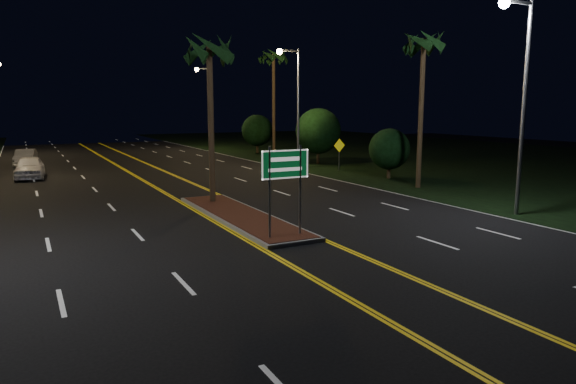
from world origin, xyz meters
TOP-DOWN VIEW (x-y plane):
  - ground at (0.00, 0.00)m, footprint 120.00×120.00m
  - grass_right at (30.00, 25.00)m, footprint 40.00×110.00m
  - median_island at (0.00, 7.00)m, footprint 2.25×10.25m
  - highway_sign at (0.00, 2.80)m, footprint 1.80×0.08m
  - streetlight_right_near at (10.61, 2.00)m, footprint 1.91×0.44m
  - streetlight_right_mid at (10.61, 22.00)m, footprint 1.91×0.44m
  - streetlight_right_far at (10.61, 42.00)m, footprint 1.91×0.44m
  - palm_median at (0.00, 10.50)m, footprint 2.40×2.40m
  - palm_right_near at (12.50, 10.00)m, footprint 2.40×2.40m
  - palm_right_far at (12.80, 30.00)m, footprint 2.40×2.40m
  - shrub_near at (13.50, 14.00)m, footprint 2.70×2.70m
  - shrub_mid at (14.00, 24.00)m, footprint 3.78×3.78m
  - shrub_far at (13.80, 36.00)m, footprint 3.24×3.24m
  - car_near at (-7.68, 24.95)m, footprint 2.62×5.37m
  - car_far at (-7.82, 33.73)m, footprint 2.58×4.85m
  - warning_sign at (13.00, 19.25)m, footprint 0.99×0.10m

SIDE VIEW (x-z plane):
  - ground at x=0.00m, z-range 0.00..0.00m
  - grass_right at x=30.00m, z-range 0.00..0.01m
  - median_island at x=0.00m, z-range 0.00..0.17m
  - car_far at x=-7.82m, z-range 0.00..1.54m
  - car_near at x=-7.68m, z-range 0.00..1.74m
  - warning_sign at x=13.00m, z-range 0.35..2.71m
  - shrub_near at x=13.50m, z-range 0.30..3.60m
  - shrub_far at x=13.80m, z-range 0.36..4.32m
  - highway_sign at x=0.00m, z-range 0.80..4.00m
  - shrub_mid at x=14.00m, z-range 0.42..5.04m
  - streetlight_right_near at x=10.61m, z-range 1.16..10.16m
  - streetlight_right_mid at x=10.61m, z-range 1.16..10.16m
  - streetlight_right_far at x=10.61m, z-range 1.16..10.16m
  - palm_median at x=0.00m, z-range 3.13..11.43m
  - palm_right_near at x=12.50m, z-range 3.56..12.86m
  - palm_right_far at x=12.80m, z-range 3.99..14.29m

